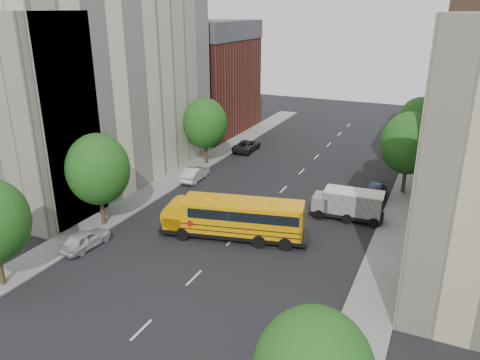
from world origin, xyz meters
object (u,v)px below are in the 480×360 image
Objects in this scene: street_tree_1 at (98,169)px; parked_car_0 at (85,239)px; street_tree_4 at (409,143)px; parked_car_2 at (247,146)px; school_bus at (233,216)px; parked_car_1 at (195,174)px; parked_car_4 at (375,193)px; parked_car_5 at (404,149)px; street_tree_2 at (205,123)px; safari_truck at (348,204)px; street_tree_5 at (419,121)px.

street_tree_1 reaches higher than parked_car_0.
parked_car_2 is at bearing 161.16° from street_tree_4.
school_bus reaches higher than parked_car_1.
street_tree_4 is at bearing 53.90° from parked_car_4.
street_tree_1 is at bearing 179.86° from school_bus.
street_tree_1 reaches higher than parked_car_5.
street_tree_4 is (22.00, 0.00, 0.25)m from street_tree_2.
street_tree_2 is at bearing 70.97° from parked_car_2.
street_tree_2 reaches higher than safari_truck.
school_bus is 13.86m from parked_car_1.
street_tree_2 reaches higher than street_tree_5.
parked_car_0 is 26.18m from parked_car_4.
school_bus reaches higher than parked_car_4.
street_tree_5 is (22.00, 12.00, -0.12)m from street_tree_2.
parked_car_1 is at bearing 82.99° from street_tree_1.
parked_car_4 is 1.13× the size of parked_car_5.
street_tree_1 is 0.66× the size of school_bus.
street_tree_2 is 0.95× the size of street_tree_4.
street_tree_1 reaches higher than parked_car_2.
parked_car_4 reaches higher than parked_car_1.
parked_car_1 is (1.55, -5.37, -4.10)m from street_tree_2.
parked_car_2 is 20.16m from parked_car_4.
parked_car_4 is at bearing 41.67° from school_bus.
school_bus is at bearing 127.86° from parked_car_1.
street_tree_5 is 1.71× the size of parked_car_1.
school_bus is at bearing -55.07° from street_tree_2.
street_tree_1 reaches higher than parked_car_4.
street_tree_5 reaches higher than parked_car_0.
safari_truck is (-3.66, -8.27, -3.69)m from street_tree_4.
street_tree_4 reaches higher than parked_car_4.
parked_car_4 is (19.80, 14.92, -4.16)m from street_tree_1.
street_tree_1 reaches higher than street_tree_2.
street_tree_1 is 1.89× the size of parked_car_0.
street_tree_5 is at bearing -40.71° from parked_car_5.
street_tree_4 is 19.41m from school_bus.
safari_truck reaches higher than parked_car_5.
parked_car_5 is (20.60, 31.47, -4.28)m from street_tree_1.
street_tree_5 is 1.61× the size of parked_car_4.
street_tree_5 is at bearing -144.22° from parked_car_1.
street_tree_5 is 4.51m from parked_car_5.
parked_car_5 is at bearing 58.72° from school_bus.
street_tree_4 is (22.00, 18.00, 0.12)m from street_tree_1.
parked_car_5 is at bearing -114.69° from parked_car_0.
safari_truck is at bearing -100.24° from street_tree_5.
parked_car_4 is (-2.20, -15.08, -3.91)m from street_tree_5.
parked_car_4 is (18.40, 18.62, 0.08)m from parked_car_0.
street_tree_5 is at bearing 28.61° from street_tree_2.
street_tree_5 is 0.63× the size of school_bus.
street_tree_1 is 25.14m from parked_car_4.
parked_car_5 is at bearing 33.17° from street_tree_2.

